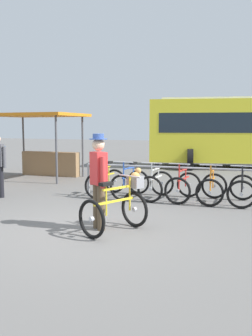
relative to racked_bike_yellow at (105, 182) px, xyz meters
name	(u,v)px	position (x,y,z in m)	size (l,w,h in m)	color
ground_plane	(83,230)	(1.09, -3.14, -0.37)	(80.00, 80.00, 0.00)	#605E5B
bike_rack_rail	(172,173)	(1.86, -0.05, 0.33)	(4.60, 0.39, 0.88)	#99999E
racked_bike_yellow	(105,182)	(0.00, 0.00, 0.00)	(0.74, 1.16, 0.98)	black
racked_bike_blue	(130,183)	(0.70, 0.05, 0.00)	(0.72, 1.12, 0.97)	black
racked_bike_white	(156,185)	(1.40, 0.10, 0.00)	(0.68, 1.10, 0.97)	black
racked_bike_red	(183,186)	(2.09, 0.15, 0.00)	(0.70, 1.10, 0.97)	black
racked_bike_orange	(212,188)	(2.79, 0.20, 0.00)	(0.73, 1.13, 0.97)	black
racked_bike_black	(242,189)	(3.49, 0.25, 0.00)	(0.73, 1.15, 0.97)	black
featured_bicycle	(119,204)	(1.71, -2.93, 0.12)	(1.02, 1.26, 1.09)	black
person_with_featured_bike	(99,177)	(1.32, -2.96, 0.58)	(0.44, 0.38, 1.72)	brown
market_stall	(44,139)	(-3.68, 2.40, 1.03)	(3.18, 2.40, 2.30)	#4C4C51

